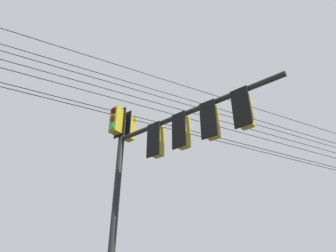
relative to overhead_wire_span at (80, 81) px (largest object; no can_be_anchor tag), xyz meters
The scene contains 2 objects.
signal_mast_assembly 3.72m from the overhead_wire_span, 91.68° to the right, with size 3.51×4.75×7.29m.
overhead_wire_span is the anchor object (origin of this frame).
Camera 1 is at (-7.77, -2.44, 1.83)m, focal length 31.57 mm.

